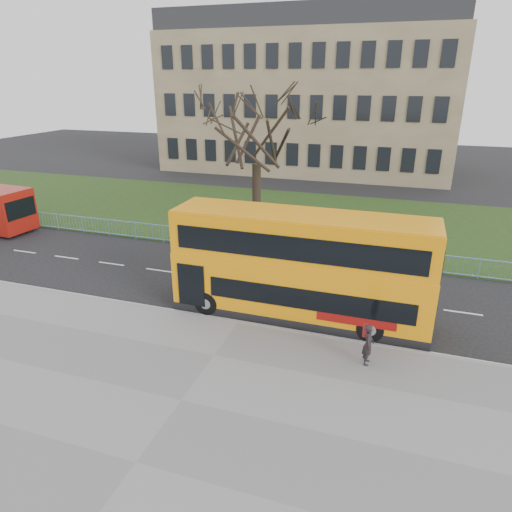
{
  "coord_description": "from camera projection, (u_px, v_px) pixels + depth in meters",
  "views": [
    {
      "loc": [
        5.91,
        -17.14,
        9.6
      ],
      "look_at": [
        -0.07,
        1.0,
        2.11
      ],
      "focal_mm": 32.0,
      "sensor_mm": 36.0,
      "label": 1
    }
  ],
  "objects": [
    {
      "name": "bare_tree",
      "position": [
        257.0,
        150.0,
        28.11
      ],
      "size": [
        7.52,
        7.52,
        10.74
      ],
      "primitive_type": null,
      "color": "black",
      "rests_on": "grass_verge"
    },
    {
      "name": "civic_building",
      "position": [
        310.0,
        103.0,
        50.23
      ],
      "size": [
        30.0,
        15.0,
        14.0
      ],
      "primitive_type": "cube",
      "color": "#7A694E",
      "rests_on": "ground"
    },
    {
      "name": "ground",
      "position": [
        250.0,
        308.0,
        20.38
      ],
      "size": [
        120.0,
        120.0,
        0.0
      ],
      "primitive_type": "plane",
      "color": "black",
      "rests_on": "ground"
    },
    {
      "name": "pavement",
      "position": [
        181.0,
        402.0,
        14.39
      ],
      "size": [
        80.0,
        10.5,
        0.12
      ],
      "primitive_type": "cube",
      "color": "slate",
      "rests_on": "ground"
    },
    {
      "name": "guard_railing",
      "position": [
        288.0,
        248.0,
        26.02
      ],
      "size": [
        40.0,
        0.12,
        1.1
      ],
      "primitive_type": null,
      "color": "#75A5D1",
      "rests_on": "ground"
    },
    {
      "name": "kerb",
      "position": [
        238.0,
        323.0,
        18.99
      ],
      "size": [
        80.0,
        0.2,
        0.14
      ],
      "primitive_type": "cube",
      "color": "gray",
      "rests_on": "ground"
    },
    {
      "name": "grass_verge",
      "position": [
        314.0,
        219.0,
        33.01
      ],
      "size": [
        80.0,
        15.4,
        0.08
      ],
      "primitive_type": "cube",
      "color": "#1C3212",
      "rests_on": "ground"
    },
    {
      "name": "pedestrian",
      "position": [
        368.0,
        344.0,
        15.95
      ],
      "size": [
        0.38,
        0.57,
        1.55
      ],
      "primitive_type": "imported",
      "rotation": [
        0.0,
        0.0,
        1.58
      ],
      "color": "black",
      "rests_on": "pavement"
    },
    {
      "name": "yellow_bus",
      "position": [
        300.0,
        264.0,
        18.89
      ],
      "size": [
        10.7,
        2.6,
        4.48
      ],
      "rotation": [
        0.0,
        0.0,
        -0.0
      ],
      "color": "#FD970A",
      "rests_on": "ground"
    }
  ]
}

